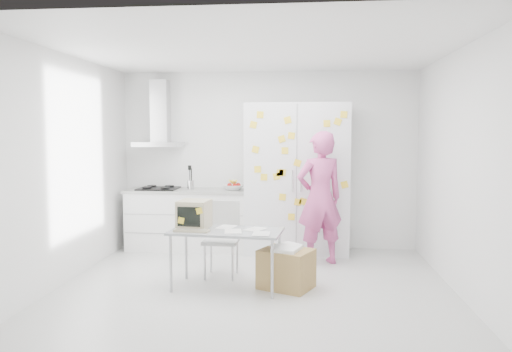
# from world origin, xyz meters

# --- Properties ---
(floor) EXTENTS (4.50, 4.00, 0.02)m
(floor) POSITION_xyz_m (0.00, 0.00, -0.01)
(floor) COLOR silver
(floor) RESTS_ON ground
(walls) EXTENTS (4.52, 4.01, 2.70)m
(walls) POSITION_xyz_m (0.00, 0.72, 1.35)
(walls) COLOR white
(walls) RESTS_ON ground
(ceiling) EXTENTS (4.50, 4.00, 0.02)m
(ceiling) POSITION_xyz_m (0.00, 0.00, 2.70)
(ceiling) COLOR white
(ceiling) RESTS_ON walls
(counter_run) EXTENTS (1.84, 0.63, 1.28)m
(counter_run) POSITION_xyz_m (-1.20, 1.70, 0.47)
(counter_run) COLOR white
(counter_run) RESTS_ON ground
(range_hood) EXTENTS (0.70, 0.48, 1.01)m
(range_hood) POSITION_xyz_m (-1.65, 1.84, 1.96)
(range_hood) COLOR silver
(range_hood) RESTS_ON walls
(tall_cabinet) EXTENTS (1.50, 0.68, 2.20)m
(tall_cabinet) POSITION_xyz_m (0.45, 1.67, 1.10)
(tall_cabinet) COLOR silver
(tall_cabinet) RESTS_ON ground
(person) EXTENTS (0.77, 0.65, 1.80)m
(person) POSITION_xyz_m (0.77, 1.06, 0.90)
(person) COLOR #CD5092
(person) RESTS_ON ground
(desk) EXTENTS (1.31, 0.74, 1.00)m
(desk) POSITION_xyz_m (-0.57, -0.08, 0.76)
(desk) COLOR gray
(desk) RESTS_ON ground
(chair) EXTENTS (0.43, 0.43, 0.92)m
(chair) POSITION_xyz_m (-0.45, 0.39, 0.52)
(chair) COLOR #B8B9B6
(chair) RESTS_ON ground
(cardboard_box) EXTENTS (0.69, 0.64, 0.49)m
(cardboard_box) POSITION_xyz_m (0.36, -0.06, 0.23)
(cardboard_box) COLOR #9E7D44
(cardboard_box) RESTS_ON ground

